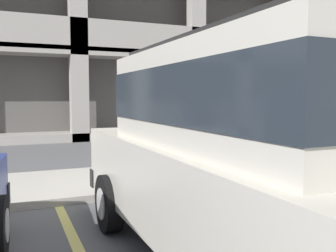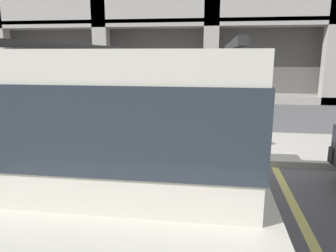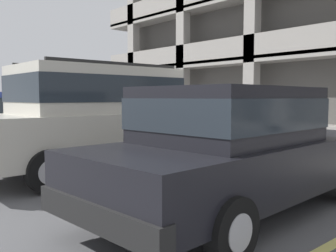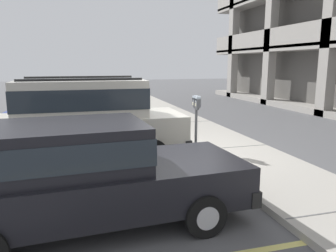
{
  "view_description": "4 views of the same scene",
  "coord_description": "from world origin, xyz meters",
  "views": [
    {
      "loc": [
        -2.08,
        -5.19,
        1.55
      ],
      "look_at": [
        -0.27,
        -0.91,
        1.19
      ],
      "focal_mm": 40.0,
      "sensor_mm": 36.0,
      "label": 1
    },
    {
      "loc": [
        0.44,
        -5.45,
        1.95
      ],
      "look_at": [
        -0.31,
        -0.45,
        0.83
      ],
      "focal_mm": 35.0,
      "sensor_mm": 36.0,
      "label": 2
    },
    {
      "loc": [
        6.04,
        -6.17,
        1.42
      ],
      "look_at": [
        0.23,
        -1.08,
        0.83
      ],
      "focal_mm": 40.0,
      "sensor_mm": 36.0,
      "label": 3
    },
    {
      "loc": [
        7.8,
        -2.62,
        2.35
      ],
      "look_at": [
        -0.05,
        -0.43,
        0.79
      ],
      "focal_mm": 35.0,
      "sensor_mm": 36.0,
      "label": 4
    }
  ],
  "objects": [
    {
      "name": "parking_meter_near",
      "position": [
        -0.11,
        0.35,
        1.18
      ],
      "size": [
        0.35,
        0.12,
        1.42
      ],
      "color": "#595B60",
      "rests_on": "sidewalk"
    },
    {
      "name": "ground_plane",
      "position": [
        0.0,
        0.0,
        -0.05
      ],
      "size": [
        80.0,
        80.0,
        0.1
      ],
      "color": "#565659"
    },
    {
      "name": "dark_hatchback",
      "position": [
        3.19,
        -2.53,
        0.82
      ],
      "size": [
        2.02,
        4.57,
        1.54
      ],
      "rotation": [
        0.0,
        0.0,
        0.06
      ],
      "color": "black",
      "rests_on": "ground_plane"
    },
    {
      "name": "silver_suv",
      "position": [
        -0.14,
        -2.49,
        1.09
      ],
      "size": [
        2.04,
        4.79,
        2.03
      ],
      "rotation": [
        0.0,
        0.0,
        0.01
      ],
      "color": "beige",
      "rests_on": "ground_plane"
    },
    {
      "name": "parking_stall_lines",
      "position": [
        1.48,
        -1.4,
        0.0
      ],
      "size": [
        11.98,
        4.8,
        0.01
      ],
      "color": "#DBD16B",
      "rests_on": "ground_plane"
    },
    {
      "name": "sidewalk",
      "position": [
        0.0,
        1.3,
        0.06
      ],
      "size": [
        40.0,
        2.2,
        0.12
      ],
      "color": "#ADA89E",
      "rests_on": "ground_plane"
    },
    {
      "name": "red_sedan",
      "position": [
        -3.19,
        -2.67,
        0.82
      ],
      "size": [
        2.14,
        4.62,
        1.54
      ],
      "rotation": [
        0.0,
        0.0,
        -0.09
      ],
      "color": "navy",
      "rests_on": "ground_plane"
    }
  ]
}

